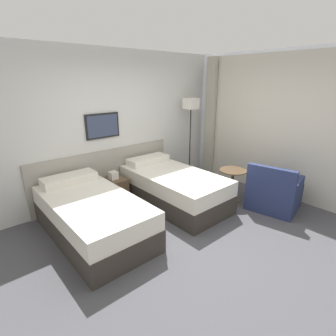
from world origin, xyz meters
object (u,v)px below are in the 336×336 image
object	(u,v)px
nightstand	(114,190)
floor_lamp	(191,111)
armchair	(274,194)
bed_near_door	(92,216)
side_table	(232,179)
bed_near_window	(173,187)

from	to	relation	value
nightstand	floor_lamp	size ratio (longest dim) A/B	0.33
floor_lamp	armchair	distance (m)	2.39
floor_lamp	bed_near_door	bearing A→B (deg)	-165.34
floor_lamp	side_table	size ratio (longest dim) A/B	3.00
floor_lamp	side_table	bearing A→B (deg)	-99.78
bed_near_window	floor_lamp	distance (m)	1.83
bed_near_door	armchair	size ratio (longest dim) A/B	2.18
bed_near_door	side_table	bearing A→B (deg)	-14.14
bed_near_window	armchair	xyz separation A→B (m)	(1.18, -1.31, -0.03)
bed_near_door	floor_lamp	distance (m)	3.08
side_table	armchair	bearing A→B (deg)	-68.48
bed_near_door	nightstand	xyz separation A→B (m)	(0.79, 0.75, -0.07)
nightstand	side_table	world-z (taller)	side_table
bed_near_window	side_table	bearing A→B (deg)	-34.56
bed_near_window	side_table	size ratio (longest dim) A/B	3.34
armchair	side_table	bearing A→B (deg)	10.13
floor_lamp	side_table	distance (m)	1.76
bed_near_window	floor_lamp	bearing A→B (deg)	31.95
bed_near_window	side_table	xyz separation A→B (m)	(0.91, -0.63, 0.12)
bed_near_window	armchair	distance (m)	1.77
bed_near_window	nightstand	size ratio (longest dim) A/B	3.37
bed_near_door	bed_near_window	size ratio (longest dim) A/B	1.00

